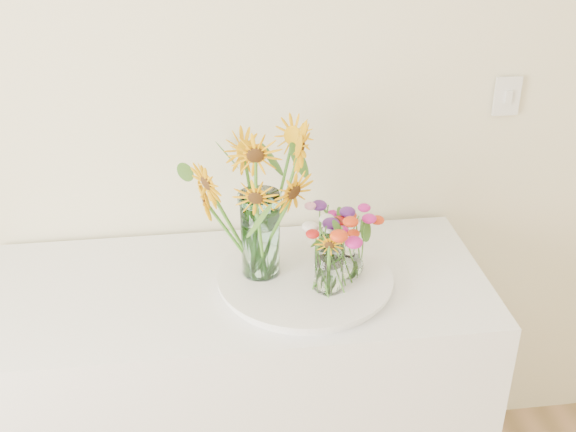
# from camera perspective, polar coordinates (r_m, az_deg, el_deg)

# --- Properties ---
(counter) EXTENTS (1.40, 0.60, 0.90)m
(counter) POSITION_cam_1_polar(r_m,az_deg,el_deg) (2.29, -3.71, -14.72)
(counter) COLOR white
(counter) RESTS_ON ground_plane
(tray) EXTENTS (0.46, 0.46, 0.02)m
(tray) POSITION_cam_1_polar(r_m,az_deg,el_deg) (2.00, 1.37, -5.12)
(tray) COLOR white
(tray) RESTS_ON counter
(mason_jar) EXTENTS (0.14, 0.14, 0.25)m
(mason_jar) POSITION_cam_1_polar(r_m,az_deg,el_deg) (1.94, -2.20, -1.47)
(mason_jar) COLOR #B1E9E0
(mason_jar) RESTS_ON tray
(sunflower_bouquet) EXTENTS (0.75, 0.75, 0.47)m
(sunflower_bouquet) POSITION_cam_1_polar(r_m,az_deg,el_deg) (1.89, -2.26, 1.50)
(sunflower_bouquet) COLOR #EAA104
(sunflower_bouquet) RESTS_ON tray
(small_vase_a) EXTENTS (0.10, 0.10, 0.13)m
(small_vase_a) POSITION_cam_1_polar(r_m,az_deg,el_deg) (1.90, 3.25, -4.19)
(small_vase_a) COLOR white
(small_vase_a) RESTS_ON tray
(wildflower_posy_a) EXTENTS (0.21, 0.21, 0.22)m
(wildflower_posy_a) POSITION_cam_1_polar(r_m,az_deg,el_deg) (1.88, 3.29, -3.03)
(wildflower_posy_a) COLOR red
(wildflower_posy_a) RESTS_ON tray
(small_vase_b) EXTENTS (0.09, 0.09, 0.12)m
(small_vase_b) POSITION_cam_1_polar(r_m,az_deg,el_deg) (1.97, 4.86, -3.30)
(small_vase_b) COLOR white
(small_vase_b) RESTS_ON tray
(wildflower_posy_b) EXTENTS (0.20, 0.20, 0.21)m
(wildflower_posy_b) POSITION_cam_1_polar(r_m,az_deg,el_deg) (1.95, 4.91, -2.17)
(wildflower_posy_b) COLOR red
(wildflower_posy_b) RESTS_ON tray
(small_vase_c) EXTENTS (0.08, 0.08, 0.10)m
(small_vase_c) POSITION_cam_1_polar(r_m,az_deg,el_deg) (2.03, 3.23, -2.40)
(small_vase_c) COLOR white
(small_vase_c) RESTS_ON tray
(wildflower_posy_c) EXTENTS (0.20, 0.20, 0.19)m
(wildflower_posy_c) POSITION_cam_1_polar(r_m,az_deg,el_deg) (2.01, 3.26, -1.30)
(wildflower_posy_c) COLOR red
(wildflower_posy_c) RESTS_ON tray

